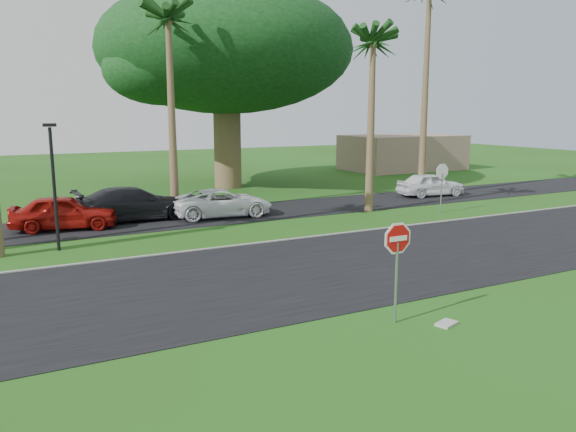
{
  "coord_description": "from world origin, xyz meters",
  "views": [
    {
      "loc": [
        -7.76,
        -13.28,
        5.06
      ],
      "look_at": [
        0.26,
        2.18,
        1.8
      ],
      "focal_mm": 35.0,
      "sensor_mm": 36.0,
      "label": 1
    }
  ],
  "objects_px": {
    "car_pickup": "(431,185)",
    "stop_sign_near": "(397,252)",
    "car_dark": "(134,204)",
    "car_minivan": "(222,203)",
    "car_red": "(64,213)",
    "stop_sign_far": "(442,178)"
  },
  "relations": [
    {
      "from": "stop_sign_far",
      "to": "car_dark",
      "type": "relative_size",
      "value": 0.49
    },
    {
      "from": "car_red",
      "to": "stop_sign_near",
      "type": "bearing_deg",
      "value": -147.47
    },
    {
      "from": "stop_sign_near",
      "to": "car_dark",
      "type": "xyz_separation_m",
      "value": [
        -2.73,
        16.05,
        -0.99
      ]
    },
    {
      "from": "car_minivan",
      "to": "car_pickup",
      "type": "height_order",
      "value": "car_pickup"
    },
    {
      "from": "stop_sign_near",
      "to": "car_dark",
      "type": "height_order",
      "value": "stop_sign_near"
    },
    {
      "from": "stop_sign_far",
      "to": "car_minivan",
      "type": "bearing_deg",
      "value": -21.57
    },
    {
      "from": "car_pickup",
      "to": "stop_sign_far",
      "type": "bearing_deg",
      "value": 150.88
    },
    {
      "from": "stop_sign_far",
      "to": "car_minivan",
      "type": "relative_size",
      "value": 0.54
    },
    {
      "from": "stop_sign_near",
      "to": "car_minivan",
      "type": "bearing_deg",
      "value": 85.09
    },
    {
      "from": "stop_sign_far",
      "to": "car_pickup",
      "type": "height_order",
      "value": "stop_sign_far"
    },
    {
      "from": "stop_sign_near",
      "to": "stop_sign_far",
      "type": "height_order",
      "value": "same"
    },
    {
      "from": "car_dark",
      "to": "car_minivan",
      "type": "relative_size",
      "value": 1.12
    },
    {
      "from": "stop_sign_far",
      "to": "car_minivan",
      "type": "distance_m",
      "value": 11.03
    },
    {
      "from": "car_red",
      "to": "car_minivan",
      "type": "relative_size",
      "value": 0.91
    },
    {
      "from": "car_dark",
      "to": "car_minivan",
      "type": "distance_m",
      "value": 4.15
    },
    {
      "from": "stop_sign_far",
      "to": "car_pickup",
      "type": "relative_size",
      "value": 0.64
    },
    {
      "from": "stop_sign_near",
      "to": "car_pickup",
      "type": "xyz_separation_m",
      "value": [
        14.88,
        15.59,
        -1.07
      ]
    },
    {
      "from": "stop_sign_near",
      "to": "car_minivan",
      "type": "distance_m",
      "value": 15.13
    },
    {
      "from": "car_pickup",
      "to": "stop_sign_near",
      "type": "bearing_deg",
      "value": 143.6
    },
    {
      "from": "stop_sign_far",
      "to": "car_dark",
      "type": "height_order",
      "value": "stop_sign_far"
    },
    {
      "from": "stop_sign_far",
      "to": "car_red",
      "type": "bearing_deg",
      "value": -14.08
    },
    {
      "from": "car_pickup",
      "to": "car_minivan",
      "type": "bearing_deg",
      "value": 99.6
    }
  ]
}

